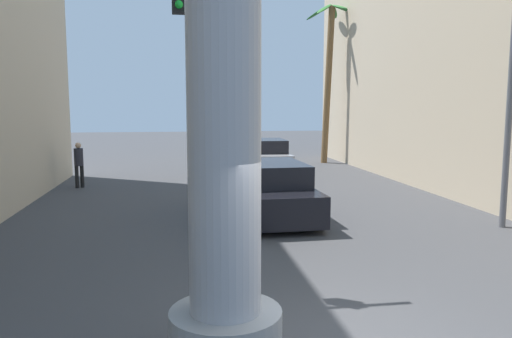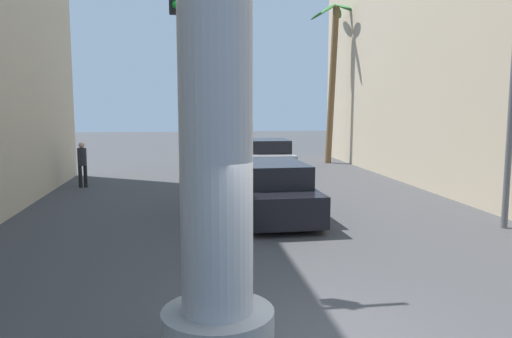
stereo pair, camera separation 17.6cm
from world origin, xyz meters
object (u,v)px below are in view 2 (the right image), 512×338
object	(u,v)px
street_lamp	(502,65)
traffic_light_mast	(5,53)
car_far	(269,157)
pedestrian_far_left	(82,161)
palm_tree_far_right	(333,68)
car_lead	(272,191)

from	to	relation	value
street_lamp	traffic_light_mast	bearing A→B (deg)	-166.35
street_lamp	car_far	size ratio (longest dim) A/B	1.59
street_lamp	pedestrian_far_left	distance (m)	14.67
palm_tree_far_right	pedestrian_far_left	size ratio (longest dim) A/B	4.92
car_lead	pedestrian_far_left	size ratio (longest dim) A/B	2.76
car_far	street_lamp	bearing A→B (deg)	-71.46
street_lamp	traffic_light_mast	size ratio (longest dim) A/B	1.22
pedestrian_far_left	street_lamp	bearing A→B (deg)	-35.01
car_lead	pedestrian_far_left	world-z (taller)	pedestrian_far_left
street_lamp	pedestrian_far_left	xyz separation A→B (m)	(-11.74, 8.22, -3.12)
car_lead	car_far	distance (m)	9.60
car_far	pedestrian_far_left	size ratio (longest dim) A/B	2.48
traffic_light_mast	palm_tree_far_right	world-z (taller)	palm_tree_far_right
traffic_light_mast	car_far	world-z (taller)	traffic_light_mast
street_lamp	palm_tree_far_right	distance (m)	14.88
street_lamp	pedestrian_far_left	size ratio (longest dim) A/B	3.93
traffic_light_mast	palm_tree_far_right	xyz separation A→B (m)	(10.87, 17.45, 1.17)
traffic_light_mast	car_far	xyz separation A→B (m)	(6.84, 14.22, -3.27)
car_far	pedestrian_far_left	xyz separation A→B (m)	(-7.85, -3.38, 0.28)
car_far	palm_tree_far_right	world-z (taller)	palm_tree_far_right
car_far	palm_tree_far_right	xyz separation A→B (m)	(4.02, 3.24, 4.43)
palm_tree_far_right	traffic_light_mast	bearing A→B (deg)	-121.91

